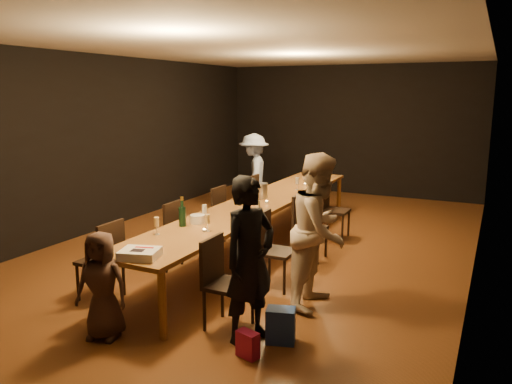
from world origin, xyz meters
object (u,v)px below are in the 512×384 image
at_px(chair_right_1, 277,251).
at_px(plate_stack, 198,219).
at_px(chair_left_1, 163,234).
at_px(chair_left_0, 100,260).
at_px(champagne_bottle, 182,212).
at_px(table, 257,205).
at_px(woman_birthday, 250,260).
at_px(child, 102,285).
at_px(chair_right_3, 335,210).
at_px(man_blue, 254,173).
at_px(ice_bucket, 261,191).
at_px(chair_right_0, 229,284).
at_px(chair_right_2, 310,227).
at_px(birthday_cake, 140,254).
at_px(chair_left_3, 244,200).
at_px(chair_left_2, 209,215).
at_px(woman_tan, 320,230).

distance_m(chair_right_1, plate_stack, 1.07).
bearing_deg(chair_left_1, chair_left_0, -180.00).
bearing_deg(chair_left_0, champagne_bottle, -38.79).
bearing_deg(table, chair_left_1, -125.31).
bearing_deg(woman_birthday, child, 136.45).
height_order(chair_right_3, chair_left_1, same).
bearing_deg(chair_left_1, champagne_bottle, -124.04).
relative_size(man_blue, ice_bucket, 6.80).
distance_m(chair_right_0, ice_bucket, 2.90).
height_order(chair_right_2, birthday_cake, chair_right_2).
xyz_separation_m(chair_left_3, plate_stack, (0.71, -2.61, 0.34)).
distance_m(chair_left_2, woman_birthday, 3.24).
bearing_deg(chair_left_3, child, -170.75).
bearing_deg(woman_birthday, chair_right_2, 28.74).
height_order(chair_left_0, chair_left_2, same).
xyz_separation_m(chair_right_3, plate_stack, (-0.99, -2.61, 0.34)).
bearing_deg(ice_bucket, chair_left_2, -157.24).
bearing_deg(chair_left_2, woman_tan, -121.97).
relative_size(man_blue, plate_stack, 8.42).
height_order(chair_left_0, chair_left_3, same).
xyz_separation_m(woman_birthday, plate_stack, (-1.29, 1.11, -0.00)).
relative_size(chair_right_1, child, 0.87).
bearing_deg(chair_left_2, chair_right_0, -144.69).
relative_size(chair_right_3, woman_birthday, 0.58).
bearing_deg(table, woman_tan, -44.53).
distance_m(chair_right_0, child, 1.23).
distance_m(chair_right_0, woman_birthday, 0.47).
height_order(table, champagne_bottle, champagne_bottle).
distance_m(chair_right_1, chair_right_3, 2.40).
bearing_deg(woman_tan, chair_left_2, 59.99).
relative_size(chair_left_1, man_blue, 0.59).
bearing_deg(chair_left_0, chair_left_2, 0.00).
relative_size(chair_right_2, birthday_cake, 2.10).
xyz_separation_m(chair_right_3, chair_left_1, (-1.70, -2.40, 0.00)).
distance_m(table, ice_bucket, 0.37).
relative_size(chair_right_1, chair_left_3, 1.00).
xyz_separation_m(chair_left_2, ice_bucket, (0.77, 0.32, 0.40)).
distance_m(chair_left_2, champagne_bottle, 1.80).
bearing_deg(chair_left_2, chair_right_2, -90.00).
height_order(woman_tan, champagne_bottle, woman_tan).
height_order(chair_left_1, birthday_cake, chair_left_1).
bearing_deg(birthday_cake, man_blue, 87.04).
bearing_deg(chair_right_0, ice_bucket, -161.06).
bearing_deg(chair_right_2, man_blue, -137.97).
xyz_separation_m(chair_left_2, woman_birthday, (2.00, -2.52, 0.34)).
bearing_deg(chair_right_3, chair_left_0, -25.28).
xyz_separation_m(woman_tan, child, (-1.62, -1.66, -0.33)).
bearing_deg(plate_stack, chair_left_2, 116.61).
height_order(chair_left_0, birthday_cake, chair_left_0).
bearing_deg(child, ice_bucket, 74.33).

